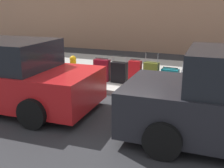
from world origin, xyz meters
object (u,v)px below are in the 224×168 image
Objects in this scene: suitcase_olive_4 at (151,74)px; suitcase_maroon_7 at (102,70)px; suitcase_navy_1 at (209,80)px; parked_car_red_1 at (4,75)px; fire_hydrant at (73,66)px; bollard_post at (51,65)px; suitcase_silver_2 at (188,81)px; suitcase_red_5 at (135,73)px; suitcase_teal_3 at (170,78)px; suitcase_black_6 at (119,72)px.

suitcase_olive_4 is 1.38× the size of suitcase_maroon_7.
parked_car_red_1 is at bearing 28.98° from suitcase_navy_1.
fire_hydrant is 0.77m from bollard_post.
parked_car_red_1 reaches higher than suitcase_silver_2.
suitcase_navy_1 reaches higher than suitcase_red_5.
suitcase_silver_2 is at bearing 177.13° from suitcase_maroon_7.
suitcase_teal_3 is 3.10m from fire_hydrant.
suitcase_black_6 reaches higher than suitcase_red_5.
suitcase_red_5 is 0.51m from suitcase_black_6.
suitcase_red_5 is 1.00× the size of bollard_post.
suitcase_navy_1 is 4.15m from fire_hydrant.
suitcase_navy_1 reaches higher than suitcase_silver_2.
suitcase_silver_2 is at bearing -179.08° from bollard_post.
suitcase_teal_3 is 2.11m from suitcase_maroon_7.
bollard_post is (4.90, 0.21, 0.04)m from suitcase_navy_1.
parked_car_red_1 reaches higher than suitcase_olive_4.
suitcase_silver_2 is at bearing 163.89° from suitcase_teal_3.
suitcase_silver_2 is 2.06m from suitcase_black_6.
suitcase_olive_4 is 1.57m from suitcase_maroon_7.
suitcase_red_5 is at bearing 175.30° from suitcase_black_6.
suitcase_olive_4 is (1.07, -0.11, 0.06)m from suitcase_silver_2.
suitcase_silver_2 is 1.39× the size of suitcase_teal_3.
suitcase_navy_1 is 3.16m from suitcase_maroon_7.
suitcase_olive_4 is at bearing -179.28° from fire_hydrant.
suitcase_teal_3 is 1.02m from suitcase_red_5.
suitcase_olive_4 is 1.20× the size of suitcase_black_6.
suitcase_black_6 is (1.53, 0.02, 0.04)m from suitcase_teal_3.
suitcase_navy_1 is at bearing -179.12° from fire_hydrant.
suitcase_olive_4 is 2.56m from fire_hydrant.
suitcase_maroon_7 is at bearing 0.21° from suitcase_navy_1.
bollard_post is at bearing 2.50° from suitcase_navy_1.
suitcase_black_6 reaches higher than fire_hydrant.
fire_hydrant is (2.08, 0.01, 0.02)m from suitcase_red_5.
bollard_post is at bearing -83.18° from parked_car_red_1.
suitcase_maroon_7 is at bearing -2.87° from suitcase_silver_2.
suitcase_olive_4 reaches higher than suitcase_red_5.
suitcase_silver_2 is at bearing -149.49° from parked_car_red_1.
suitcase_navy_1 is 0.20× the size of parked_car_red_1.
suitcase_olive_4 is 3.32m from bollard_post.
suitcase_navy_1 is 1.29× the size of fire_hydrant.
suitcase_navy_1 is at bearing -164.55° from suitcase_silver_2.
parked_car_red_1 is at bearing 35.75° from suitcase_teal_3.
parked_car_red_1 reaches higher than suitcase_teal_3.
suitcase_black_6 is 0.18× the size of parked_car_red_1.
suitcase_teal_3 is (1.05, -0.01, -0.08)m from suitcase_navy_1.
suitcase_olive_4 reaches higher than bollard_post.
suitcase_black_6 is at bearing -178.06° from fire_hydrant.
suitcase_silver_2 reaches higher than fire_hydrant.
suitcase_olive_4 is at bearing 4.39° from suitcase_teal_3.
suitcase_black_6 is at bearing -128.69° from parked_car_red_1.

